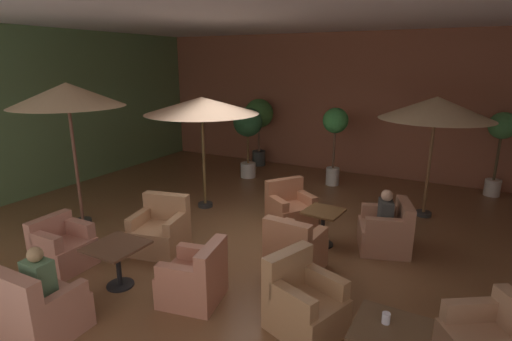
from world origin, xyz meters
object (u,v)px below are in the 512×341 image
(cafe_table_front_left, at_px, (390,341))
(patio_umbrella_near_wall, at_px, (436,109))
(armchair_front_right_south, at_px, (40,311))
(armchair_mid_center_north, at_px, (295,251))
(patio_umbrella_center_beige, at_px, (67,96))
(patron_by_window, at_px, (386,210))
(patio_umbrella_tall_red, at_px, (202,106))
(patron_with_friend, at_px, (39,277))
(iced_drink_cup, at_px, (386,318))
(potted_tree_right_corner, at_px, (501,137))
(armchair_mid_center_south, at_px, (290,209))
(potted_tree_mid_left, at_px, (259,118))
(armchair_front_right_west, at_px, (195,279))
(potted_tree_left_corner, at_px, (335,130))
(potted_tree_mid_right, at_px, (248,128))
(armchair_front_right_north, at_px, (160,231))
(armchair_mid_center_east, at_px, (386,232))
(armchair_front_left_east, at_px, (303,304))
(armchair_front_right_east, at_px, (63,248))
(cafe_table_front_right, at_px, (117,254))

(cafe_table_front_left, height_order, patio_umbrella_near_wall, patio_umbrella_near_wall)
(armchair_front_right_south, relative_size, armchair_mid_center_north, 1.00)
(patio_umbrella_center_beige, distance_m, patron_by_window, 5.94)
(patio_umbrella_tall_red, bearing_deg, patron_with_friend, -79.73)
(patio_umbrella_center_beige, xyz_separation_m, iced_drink_cup, (5.97, -1.27, -1.80))
(patio_umbrella_tall_red, relative_size, potted_tree_right_corner, 1.20)
(armchair_mid_center_north, bearing_deg, patron_with_friend, -126.94)
(armchair_mid_center_south, xyz_separation_m, potted_tree_mid_left, (-2.63, 3.70, 1.14))
(armchair_front_right_west, relative_size, patio_umbrella_center_beige, 0.32)
(potted_tree_left_corner, bearing_deg, potted_tree_mid_right, -169.51)
(patio_umbrella_tall_red, distance_m, patio_umbrella_center_beige, 2.50)
(patio_umbrella_center_beige, distance_m, potted_tree_right_corner, 9.24)
(iced_drink_cup, bearing_deg, potted_tree_left_corner, 111.72)
(armchair_front_right_north, bearing_deg, armchair_mid_center_east, 27.82)
(armchair_front_left_east, distance_m, armchair_mid_center_south, 3.18)
(cafe_table_front_left, xyz_separation_m, armchair_mid_center_south, (-2.43, 3.24, -0.18))
(cafe_table_front_left, xyz_separation_m, armchair_front_right_north, (-3.92, 1.19, -0.16))
(patio_umbrella_center_beige, distance_m, potted_tree_mid_right, 4.67)
(armchair_mid_center_east, distance_m, patio_umbrella_center_beige, 6.11)
(patio_umbrella_tall_red, bearing_deg, armchair_front_left_east, -39.80)
(armchair_mid_center_north, bearing_deg, cafe_table_front_left, -43.92)
(armchair_front_right_west, xyz_separation_m, potted_tree_mid_left, (-2.54, 6.68, 1.14))
(armchair_front_left_east, relative_size, armchair_mid_center_east, 0.98)
(armchair_front_left_east, distance_m, armchair_mid_center_north, 1.34)
(armchair_mid_center_east, height_order, patron_by_window, patron_by_window)
(armchair_mid_center_south, distance_m, patio_umbrella_tall_red, 2.76)
(armchair_front_right_east, relative_size, armchair_mid_center_north, 0.87)
(cafe_table_front_right, bearing_deg, patron_with_friend, -89.27)
(armchair_mid_center_south, bearing_deg, potted_tree_left_corner, 90.65)
(cafe_table_front_left, height_order, patron_with_friend, patron_with_friend)
(patio_umbrella_near_wall, xyz_separation_m, iced_drink_cup, (0.08, -4.86, -1.52))
(cafe_table_front_left, distance_m, patio_umbrella_tall_red, 5.74)
(armchair_front_right_east, xyz_separation_m, iced_drink_cup, (4.78, 0.04, 0.37))
(armchair_mid_center_east, distance_m, potted_tree_right_corner, 4.54)
(potted_tree_left_corner, bearing_deg, iced_drink_cup, -68.28)
(potted_tree_mid_left, bearing_deg, cafe_table_front_right, -78.64)
(armchair_mid_center_north, height_order, iced_drink_cup, armchair_mid_center_north)
(armchair_front_right_west, distance_m, potted_tree_mid_left, 7.23)
(potted_tree_mid_left, relative_size, potted_tree_mid_right, 1.05)
(potted_tree_mid_right, bearing_deg, patio_umbrella_near_wall, -9.26)
(armchair_front_right_north, distance_m, armchair_front_right_east, 1.49)
(cafe_table_front_right, relative_size, patio_umbrella_near_wall, 0.30)
(potted_tree_mid_right, bearing_deg, iced_drink_cup, -50.26)
(patio_umbrella_tall_red, height_order, patron_with_friend, patio_umbrella_tall_red)
(armchair_mid_center_south, relative_size, potted_tree_right_corner, 0.54)
(potted_tree_mid_right, xyz_separation_m, potted_tree_right_corner, (5.87, 1.38, 0.05))
(patio_umbrella_near_wall, relative_size, patron_with_friend, 3.68)
(cafe_table_front_left, relative_size, potted_tree_right_corner, 0.36)
(cafe_table_front_left, xyz_separation_m, armchair_mid_center_east, (-0.56, 2.97, -0.17))
(cafe_table_front_left, distance_m, potted_tree_mid_right, 7.42)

